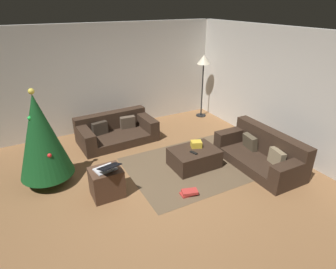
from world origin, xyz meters
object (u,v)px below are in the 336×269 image
ottoman (194,158)px  side_table (107,183)px  gift_box (196,144)px  christmas_tree (41,136)px  couch_right (262,153)px  laptop (107,168)px  couch_left (116,131)px  book_stack (189,193)px  corner_lamp (204,65)px  tv_remote (194,153)px

ottoman → side_table: (-1.84, -0.12, 0.07)m
gift_box → christmas_tree: (-2.76, 0.68, 0.51)m
couch_right → laptop: size_ratio=3.87×
couch_left → laptop: bearing=65.5°
book_stack → side_table: bearing=152.4°
gift_box → christmas_tree: 2.89m
gift_box → corner_lamp: 2.88m
tv_remote → laptop: bearing=164.2°
christmas_tree → laptop: size_ratio=3.77×
couch_left → book_stack: size_ratio=5.76×
couch_right → christmas_tree: bearing=70.9°
couch_left → tv_remote: 2.21m
laptop → book_stack: (1.24, -0.59, -0.53)m
gift_box → couch_left: bearing=121.4°
gift_box → laptop: bearing=-172.1°
gift_box → corner_lamp: size_ratio=0.12×
ottoman → tv_remote: bearing=-128.7°
couch_right → ottoman: bearing=64.1°
tv_remote → christmas_tree: bearing=143.1°
ottoman → laptop: (-1.83, -0.18, 0.39)m
tv_remote → couch_left: bearing=96.6°
laptop → side_table: bearing=101.3°
tv_remote → corner_lamp: bearing=35.0°
couch_right → gift_box: size_ratio=8.71×
couch_left → gift_box: 2.13m
laptop → christmas_tree: bearing=131.6°
tv_remote → side_table: side_table is taller
couch_left → christmas_tree: bearing=31.2°
tv_remote → laptop: laptop is taller
christmas_tree → book_stack: (2.08, -1.54, -0.90)m
laptop → tv_remote: bearing=2.2°
tv_remote → corner_lamp: size_ratio=0.09×
gift_box → laptop: size_ratio=0.44×
couch_left → laptop: 2.25m
side_table → corner_lamp: bearing=33.8°
couch_left → corner_lamp: size_ratio=1.04×
couch_right → corner_lamp: 3.13m
christmas_tree → corner_lamp: size_ratio=1.03×
side_table → christmas_tree: bearing=133.0°
book_stack → tv_remote: bearing=53.0°
couch_left → ottoman: couch_left is taller
ottoman → gift_box: (0.10, 0.09, 0.25)m
couch_right → ottoman: size_ratio=1.98×
tv_remote → laptop: (-1.74, -0.07, 0.20)m
couch_left → corner_lamp: corner_lamp is taller
gift_box → tv_remote: bearing=-133.0°
side_table → ottoman: bearing=3.7°
couch_right → gift_box: (-1.13, 0.69, 0.16)m
couch_right → tv_remote: bearing=69.9°
christmas_tree → couch_left: bearing=34.1°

